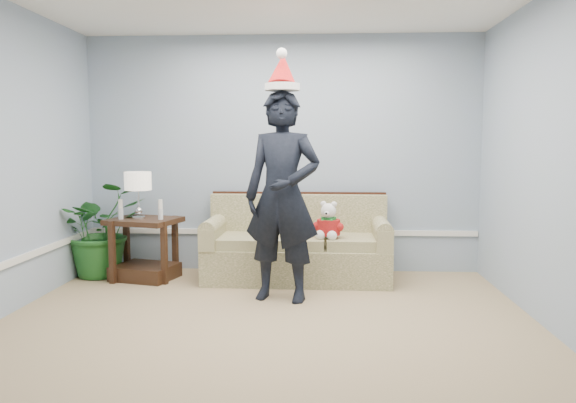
% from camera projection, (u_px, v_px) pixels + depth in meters
% --- Properties ---
extents(room_shell, '(4.54, 5.04, 2.74)m').
position_uv_depth(room_shell, '(258.00, 161.00, 3.96)').
color(room_shell, tan).
rests_on(room_shell, ground).
extents(wainscot_trim, '(4.49, 4.99, 0.06)m').
position_uv_depth(wainscot_trim, '(149.00, 253.00, 5.29)').
color(wainscot_trim, white).
rests_on(wainscot_trim, room_shell).
extents(sofa, '(1.99, 0.87, 0.93)m').
position_uv_depth(sofa, '(297.00, 249.00, 6.13)').
color(sofa, '#5A632F').
rests_on(sofa, room_shell).
extents(side_table, '(0.82, 0.74, 0.67)m').
position_uv_depth(side_table, '(145.00, 255.00, 6.12)').
color(side_table, '#3D2416').
rests_on(side_table, room_shell).
extents(table_lamp, '(0.28, 0.28, 0.51)m').
position_uv_depth(table_lamp, '(138.00, 183.00, 5.98)').
color(table_lamp, silver).
rests_on(table_lamp, side_table).
extents(candle_pair, '(0.49, 0.05, 0.21)m').
position_uv_depth(candle_pair, '(140.00, 210.00, 5.98)').
color(candle_pair, silver).
rests_on(candle_pair, side_table).
extents(houseplant, '(1.26, 1.25, 1.06)m').
position_uv_depth(houseplant, '(101.00, 229.00, 6.24)').
color(houseplant, '#1D591F').
rests_on(houseplant, room_shell).
extents(man, '(0.80, 0.61, 1.97)m').
position_uv_depth(man, '(282.00, 196.00, 5.23)').
color(man, black).
rests_on(man, room_shell).
extents(santa_hat, '(0.35, 0.39, 0.38)m').
position_uv_depth(santa_hat, '(282.00, 73.00, 5.14)').
color(santa_hat, white).
rests_on(santa_hat, man).
extents(teddy_bear, '(0.30, 0.30, 0.40)m').
position_uv_depth(teddy_bear, '(329.00, 225.00, 5.86)').
color(teddy_bear, white).
rests_on(teddy_bear, sofa).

